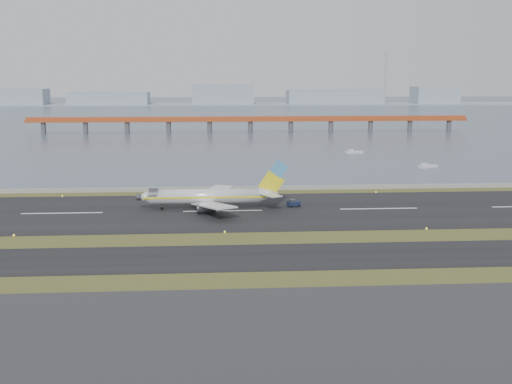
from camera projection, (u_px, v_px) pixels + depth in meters
ground at (225, 242)px, 132.46m from camera, size 1000.00×1000.00×0.00m
apron_strip at (235, 356)px, 78.48m from camera, size 1000.00×50.00×0.10m
taxiway_strip at (227, 258)px, 120.68m from camera, size 1000.00×18.00×0.10m
runway_strip at (223, 211)px, 161.89m from camera, size 1000.00×45.00×0.10m
seawall at (221, 189)px, 191.25m from camera, size 1000.00×2.50×1.00m
bay_water at (215, 112)px, 583.86m from camera, size 1400.00×800.00×1.30m
red_pier at (250, 121)px, 377.80m from camera, size 260.00×5.00×10.20m
far_shoreline at (226, 99)px, 740.67m from camera, size 1400.00×80.00×60.50m
airliner at (211, 196)px, 163.30m from camera, size 38.52×32.89×12.80m
pushback_tug at (293, 203)px, 166.96m from camera, size 3.59×2.74×2.04m
workboat_near at (427, 166)px, 237.21m from camera, size 8.08×5.15×1.88m
workboat_far at (354, 152)px, 280.46m from camera, size 8.02×3.47×1.88m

